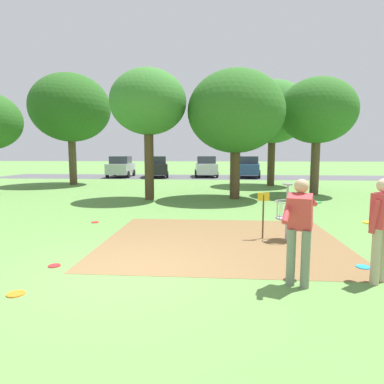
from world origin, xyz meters
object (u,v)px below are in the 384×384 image
frisbee_mid_grass (54,266)px  frisbee_by_tee (363,267)px  player_foreground_watching (381,225)px  tree_far_left (148,103)px  parked_car_center_right (206,166)px  frisbee_far_left (16,294)px  parked_car_center_left (156,167)px  disc_golf_basket (284,210)px  player_throwing (300,225)px  frisbee_near_basket (95,222)px  tree_near_left (236,112)px  parked_car_leftmost (121,167)px  tree_mid_left (70,108)px  tree_near_right (317,111)px  parked_car_rightmost (249,167)px  tree_mid_right (273,112)px

frisbee_mid_grass → frisbee_by_tee: bearing=3.6°
player_foreground_watching → tree_far_left: size_ratio=0.29×
parked_car_center_right → frisbee_far_left: bearing=-94.6°
tree_far_left → parked_car_center_left: size_ratio=1.30×
disc_golf_basket → frisbee_far_left: 5.82m
player_throwing → frisbee_far_left: bearing=-171.5°
player_foreground_watching → parked_car_center_right: bearing=98.5°
frisbee_near_basket → tree_near_left: bearing=51.2°
tree_far_left → parked_car_leftmost: (-5.48, 14.04, -3.39)m
tree_mid_left → parked_car_center_left: (4.32, 7.28, -4.13)m
tree_mid_left → parked_car_center_right: (8.66, 8.20, -4.13)m
frisbee_mid_grass → tree_near_left: (3.87, 9.49, 3.95)m
tree_near_right → parked_car_center_right: (-5.92, 12.50, -3.25)m
frisbee_by_tee → player_throwing: bearing=-146.1°
tree_far_left → parked_car_rightmost: size_ratio=1.32×
parked_car_center_right → tree_far_left: bearing=-98.0°
frisbee_mid_grass → parked_car_leftmost: parked_car_leftmost is taller
player_throwing → parked_car_leftmost: parked_car_leftmost is taller
frisbee_by_tee → parked_car_rightmost: 22.91m
frisbee_by_tee → frisbee_far_left: bearing=-164.3°
player_foreground_watching → parked_car_center_right: 24.39m
tree_mid_right → tree_near_right: bearing=-72.6°
tree_mid_left → tree_near_left: bearing=-30.1°
player_foreground_watching → parked_car_leftmost: (-11.17, 23.31, -0.05)m
tree_mid_right → parked_car_center_left: (-8.82, 6.98, -3.77)m
tree_near_right → disc_golf_basket: bearing=-110.2°
tree_near_right → parked_car_leftmost: 18.15m
tree_mid_left → parked_car_rightmost: bearing=31.7°
frisbee_by_tee → frisbee_mid_grass: size_ratio=1.13×
disc_golf_basket → frisbee_far_left: (-4.62, -3.45, -0.74)m
tree_mid_right → disc_golf_basket: bearing=-97.9°
tree_mid_left → parked_car_center_right: size_ratio=1.68×
tree_far_left → parked_car_center_left: bearing=99.2°
disc_golf_basket → frisbee_near_basket: 5.63m
frisbee_near_basket → tree_far_left: size_ratio=0.04×
player_throwing → tree_near_right: tree_near_right is taller
disc_golf_basket → tree_mid_right: tree_mid_right is taller
frisbee_by_tee → player_foreground_watching: bearing=-97.3°
parked_car_center_left → parked_car_rightmost: (8.13, 0.41, 0.00)m
player_foreground_watching → parked_car_leftmost: size_ratio=0.40×
tree_near_left → parked_car_center_left: (-6.15, 13.36, -3.04)m
disc_golf_basket → parked_car_rightmost: size_ratio=0.32×
player_throwing → frisbee_near_basket: size_ratio=7.62×
tree_near_left → parked_car_center_right: (-1.80, 14.28, -3.04)m
tree_far_left → parked_car_center_right: 15.38m
tree_near_left → parked_car_center_left: bearing=114.7°
frisbee_by_tee → tree_far_left: 11.18m
frisbee_far_left → disc_golf_basket: bearing=36.8°
player_throwing → parked_car_center_right: 24.47m
disc_golf_basket → player_throwing: size_ratio=0.81×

